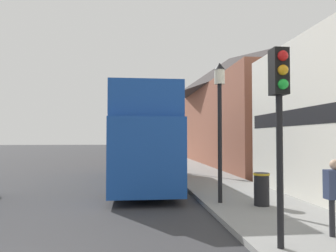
# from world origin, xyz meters

# --- Properties ---
(ground_plane) EXTENTS (144.00, 144.00, 0.00)m
(ground_plane) POSITION_xyz_m (0.00, 21.00, 0.00)
(ground_plane) COLOR #333335
(sidewalk) EXTENTS (3.20, 108.00, 0.14)m
(sidewalk) POSITION_xyz_m (6.41, 18.00, 0.07)
(sidewalk) COLOR gray
(sidewalk) RESTS_ON ground_plane
(brick_terrace_rear) EXTENTS (6.00, 24.20, 8.97)m
(brick_terrace_rear) POSITION_xyz_m (11.01, 22.76, 4.48)
(brick_terrace_rear) COLOR #935642
(brick_terrace_rear) RESTS_ON ground_plane
(tour_bus) EXTENTS (2.47, 10.36, 3.99)m
(tour_bus) POSITION_xyz_m (3.08, 10.64, 1.79)
(tour_bus) COLOR #19479E
(tour_bus) RESTS_ON ground_plane
(parked_car_ahead_of_bus) EXTENTS (1.99, 4.33, 1.48)m
(parked_car_ahead_of_bus) POSITION_xyz_m (3.65, 19.26, 0.68)
(parked_car_ahead_of_bus) COLOR silver
(parked_car_ahead_of_bus) RESTS_ON ground_plane
(pedestrian_second) EXTENTS (0.40, 0.22, 1.54)m
(pedestrian_second) POSITION_xyz_m (6.70, 1.74, 1.07)
(pedestrian_second) COLOR #232328
(pedestrian_second) RESTS_ON sidewalk
(traffic_signal) EXTENTS (0.28, 0.42, 3.62)m
(traffic_signal) POSITION_xyz_m (5.27, 1.17, 2.79)
(traffic_signal) COLOR black
(traffic_signal) RESTS_ON sidewalk
(lamp_post_nearest) EXTENTS (0.35, 0.35, 4.31)m
(lamp_post_nearest) POSITION_xyz_m (5.31, 5.34, 3.14)
(lamp_post_nearest) COLOR black
(lamp_post_nearest) RESTS_ON sidewalk
(lamp_post_second) EXTENTS (0.35, 0.35, 4.60)m
(lamp_post_second) POSITION_xyz_m (5.24, 14.30, 3.32)
(lamp_post_second) COLOR black
(lamp_post_second) RESTS_ON sidewalk
(litter_bin) EXTENTS (0.48, 0.48, 0.96)m
(litter_bin) POSITION_xyz_m (6.40, 4.78, 0.65)
(litter_bin) COLOR black
(litter_bin) RESTS_ON sidewalk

